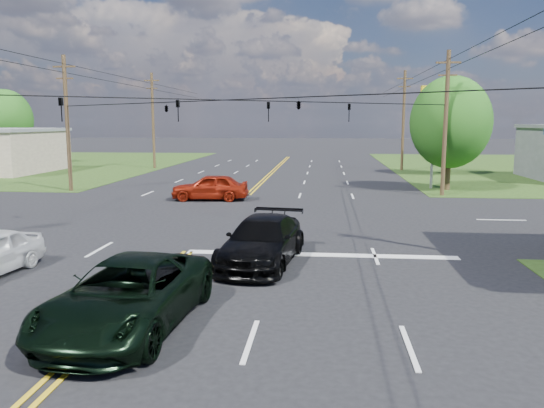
# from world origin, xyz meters

# --- Properties ---
(ground) EXTENTS (280.00, 280.00, 0.00)m
(ground) POSITION_xyz_m (0.00, 12.00, 0.00)
(ground) COLOR black
(ground) RESTS_ON ground
(stop_bar) EXTENTS (10.00, 0.50, 0.02)m
(stop_bar) POSITION_xyz_m (5.00, 4.00, 0.00)
(stop_bar) COLOR silver
(stop_bar) RESTS_ON ground
(pole_nw) EXTENTS (1.60, 0.28, 9.50)m
(pole_nw) POSITION_xyz_m (-13.00, 21.00, 4.92)
(pole_nw) COLOR #412D1B
(pole_nw) RESTS_ON ground
(pole_ne) EXTENTS (1.60, 0.28, 9.50)m
(pole_ne) POSITION_xyz_m (13.00, 21.00, 4.92)
(pole_ne) COLOR #412D1B
(pole_ne) RESTS_ON ground
(pole_left_far) EXTENTS (1.60, 0.28, 10.00)m
(pole_left_far) POSITION_xyz_m (-13.00, 40.00, 5.17)
(pole_left_far) COLOR #412D1B
(pole_left_far) RESTS_ON ground
(pole_right_far) EXTENTS (1.60, 0.28, 10.00)m
(pole_right_far) POSITION_xyz_m (13.00, 40.00, 5.17)
(pole_right_far) COLOR #412D1B
(pole_right_far) RESTS_ON ground
(span_wire_signals) EXTENTS (26.00, 18.00, 1.13)m
(span_wire_signals) POSITION_xyz_m (0.00, 12.00, 6.00)
(span_wire_signals) COLOR black
(span_wire_signals) RESTS_ON ground
(power_lines) EXTENTS (26.04, 100.00, 0.64)m
(power_lines) POSITION_xyz_m (0.00, 10.00, 8.60)
(power_lines) COLOR black
(power_lines) RESTS_ON ground
(tree_right_a) EXTENTS (5.70, 5.70, 8.18)m
(tree_right_a) POSITION_xyz_m (14.00, 24.00, 4.87)
(tree_right_a) COLOR #412D1B
(tree_right_a) RESTS_ON ground
(tree_right_b) EXTENTS (4.94, 4.94, 7.09)m
(tree_right_b) POSITION_xyz_m (16.50, 36.00, 4.22)
(tree_right_b) COLOR #412D1B
(tree_right_b) RESTS_ON ground
(tree_far_l) EXTENTS (6.08, 6.08, 8.72)m
(tree_far_l) POSITION_xyz_m (-32.00, 44.00, 5.19)
(tree_far_l) COLOR #412D1B
(tree_far_l) RESTS_ON ground
(pickup_dkgreen) EXTENTS (3.12, 6.06, 1.64)m
(pickup_dkgreen) POSITION_xyz_m (0.50, -3.48, 0.82)
(pickup_dkgreen) COLOR black
(pickup_dkgreen) RESTS_ON ground
(suv_black) EXTENTS (2.99, 5.80, 1.61)m
(suv_black) POSITION_xyz_m (3.00, 2.62, 0.80)
(suv_black) COLOR black
(suv_black) RESTS_ON ground
(sedan_red) EXTENTS (4.95, 2.23, 1.65)m
(sedan_red) POSITION_xyz_m (-2.07, 17.50, 0.82)
(sedan_red) COLOR maroon
(sedan_red) RESTS_ON ground
(polesign_ne) EXTENTS (2.09, 0.59, 7.57)m
(polesign_ne) POSITION_xyz_m (13.00, 24.77, 5.82)
(polesign_ne) COLOR #A5A5AA
(polesign_ne) RESTS_ON ground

